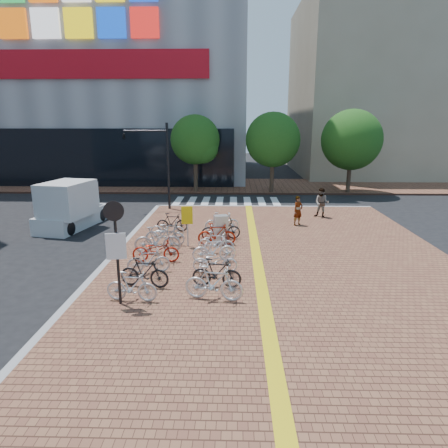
{
  "coord_description": "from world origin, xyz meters",
  "views": [
    {
      "loc": [
        1.07,
        -13.86,
        5.53
      ],
      "look_at": [
        0.63,
        2.64,
        1.3
      ],
      "focal_mm": 32.0,
      "sensor_mm": 36.0,
      "label": 1
    }
  ],
  "objects_px": {
    "bike_0": "(132,286)",
    "notice_sign": "(116,241)",
    "bike_11": "(214,250)",
    "box_truck": "(70,205)",
    "bike_14": "(221,229)",
    "bike_2": "(149,261)",
    "bike_13": "(217,234)",
    "pedestrian_a": "(298,211)",
    "pedestrian_b": "(322,203)",
    "utility_box": "(221,229)",
    "bike_10": "(215,261)",
    "bike_5": "(165,235)",
    "bike_7": "(172,222)",
    "bike_9": "(217,273)",
    "bike_15": "(222,222)",
    "bike_8": "(214,283)",
    "bike_12": "(216,242)",
    "yellow_sign": "(187,219)",
    "bike_4": "(157,240)",
    "bike_6": "(167,228)",
    "traffic_light_pole": "(148,150)",
    "bike_3": "(156,250)",
    "bike_1": "(144,272)"
  },
  "relations": [
    {
      "from": "bike_13",
      "to": "bike_8",
      "type": "bearing_deg",
      "value": -179.77
    },
    {
      "from": "bike_13",
      "to": "bike_12",
      "type": "bearing_deg",
      "value": 179.88
    },
    {
      "from": "bike_6",
      "to": "bike_14",
      "type": "height_order",
      "value": "bike_14"
    },
    {
      "from": "bike_13",
      "to": "pedestrian_a",
      "type": "relative_size",
      "value": 1.07
    },
    {
      "from": "bike_3",
      "to": "bike_15",
      "type": "xyz_separation_m",
      "value": [
        2.47,
        4.41,
        0.04
      ]
    },
    {
      "from": "bike_9",
      "to": "box_truck",
      "type": "height_order",
      "value": "box_truck"
    },
    {
      "from": "bike_15",
      "to": "utility_box",
      "type": "xyz_separation_m",
      "value": [
        0.01,
        -1.82,
        0.13
      ]
    },
    {
      "from": "bike_0",
      "to": "bike_12",
      "type": "bearing_deg",
      "value": -22.12
    },
    {
      "from": "bike_12",
      "to": "traffic_light_pole",
      "type": "xyz_separation_m",
      "value": [
        -4.63,
        8.88,
        3.21
      ]
    },
    {
      "from": "bike_10",
      "to": "bike_12",
      "type": "relative_size",
      "value": 1.04
    },
    {
      "from": "bike_10",
      "to": "box_truck",
      "type": "relative_size",
      "value": 0.35
    },
    {
      "from": "bike_13",
      "to": "bike_0",
      "type": "bearing_deg",
      "value": 156.64
    },
    {
      "from": "bike_15",
      "to": "traffic_light_pole",
      "type": "height_order",
      "value": "traffic_light_pole"
    },
    {
      "from": "bike_12",
      "to": "bike_15",
      "type": "distance_m",
      "value": 3.29
    },
    {
      "from": "bike_12",
      "to": "pedestrian_a",
      "type": "relative_size",
      "value": 1.0
    },
    {
      "from": "utility_box",
      "to": "notice_sign",
      "type": "xyz_separation_m",
      "value": [
        -2.85,
        -6.39,
        1.37
      ]
    },
    {
      "from": "bike_9",
      "to": "bike_15",
      "type": "xyz_separation_m",
      "value": [
        -0.04,
        6.83,
        0.02
      ]
    },
    {
      "from": "bike_15",
      "to": "yellow_sign",
      "type": "relative_size",
      "value": 0.95
    },
    {
      "from": "bike_11",
      "to": "box_truck",
      "type": "height_order",
      "value": "box_truck"
    },
    {
      "from": "pedestrian_a",
      "to": "bike_9",
      "type": "bearing_deg",
      "value": -148.14
    },
    {
      "from": "notice_sign",
      "to": "pedestrian_a",
      "type": "bearing_deg",
      "value": 55.0
    },
    {
      "from": "bike_9",
      "to": "bike_12",
      "type": "height_order",
      "value": "bike_9"
    },
    {
      "from": "bike_11",
      "to": "bike_8",
      "type": "bearing_deg",
      "value": 173.04
    },
    {
      "from": "bike_12",
      "to": "yellow_sign",
      "type": "distance_m",
      "value": 1.79
    },
    {
      "from": "notice_sign",
      "to": "bike_8",
      "type": "bearing_deg",
      "value": 7.62
    },
    {
      "from": "bike_7",
      "to": "bike_10",
      "type": "height_order",
      "value": "bike_7"
    },
    {
      "from": "bike_2",
      "to": "utility_box",
      "type": "distance_m",
      "value": 4.54
    },
    {
      "from": "bike_5",
      "to": "bike_7",
      "type": "distance_m",
      "value": 2.28
    },
    {
      "from": "yellow_sign",
      "to": "notice_sign",
      "type": "xyz_separation_m",
      "value": [
        -1.39,
        -5.86,
        0.76
      ]
    },
    {
      "from": "bike_1",
      "to": "bike_9",
      "type": "xyz_separation_m",
      "value": [
        2.42,
        0.04,
        -0.01
      ]
    },
    {
      "from": "yellow_sign",
      "to": "traffic_light_pole",
      "type": "bearing_deg",
      "value": 112.68
    },
    {
      "from": "bike_8",
      "to": "bike_12",
      "type": "xyz_separation_m",
      "value": [
        -0.14,
        4.54,
        -0.08
      ]
    },
    {
      "from": "bike_1",
      "to": "box_truck",
      "type": "distance_m",
      "value": 10.12
    },
    {
      "from": "bike_11",
      "to": "yellow_sign",
      "type": "bearing_deg",
      "value": 22.24
    },
    {
      "from": "yellow_sign",
      "to": "bike_6",
      "type": "bearing_deg",
      "value": 128.01
    },
    {
      "from": "bike_13",
      "to": "pedestrian_b",
      "type": "bearing_deg",
      "value": -47.6
    },
    {
      "from": "bike_13",
      "to": "traffic_light_pole",
      "type": "distance_m",
      "value": 9.54
    },
    {
      "from": "notice_sign",
      "to": "bike_11",
      "type": "bearing_deg",
      "value": 54.94
    },
    {
      "from": "bike_4",
      "to": "bike_10",
      "type": "relative_size",
      "value": 1.18
    },
    {
      "from": "bike_13",
      "to": "bike_14",
      "type": "relative_size",
      "value": 0.92
    },
    {
      "from": "bike_2",
      "to": "box_truck",
      "type": "xyz_separation_m",
      "value": [
        -5.66,
        7.0,
        0.59
      ]
    },
    {
      "from": "bike_4",
      "to": "bike_6",
      "type": "xyz_separation_m",
      "value": [
        0.01,
        2.47,
        -0.15
      ]
    },
    {
      "from": "bike_12",
      "to": "bike_11",
      "type": "bearing_deg",
      "value": -169.74
    },
    {
      "from": "pedestrian_b",
      "to": "bike_13",
      "type": "bearing_deg",
      "value": -110.68
    },
    {
      "from": "bike_0",
      "to": "notice_sign",
      "type": "relative_size",
      "value": 0.5
    },
    {
      "from": "utility_box",
      "to": "bike_10",
      "type": "bearing_deg",
      "value": -91.38
    },
    {
      "from": "bike_11",
      "to": "bike_14",
      "type": "bearing_deg",
      "value": -12.49
    },
    {
      "from": "bike_4",
      "to": "pedestrian_b",
      "type": "distance_m",
      "value": 10.71
    },
    {
      "from": "bike_2",
      "to": "bike_11",
      "type": "distance_m",
      "value": 2.62
    },
    {
      "from": "yellow_sign",
      "to": "traffic_light_pole",
      "type": "xyz_separation_m",
      "value": [
        -3.32,
        7.94,
        2.42
      ]
    }
  ]
}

